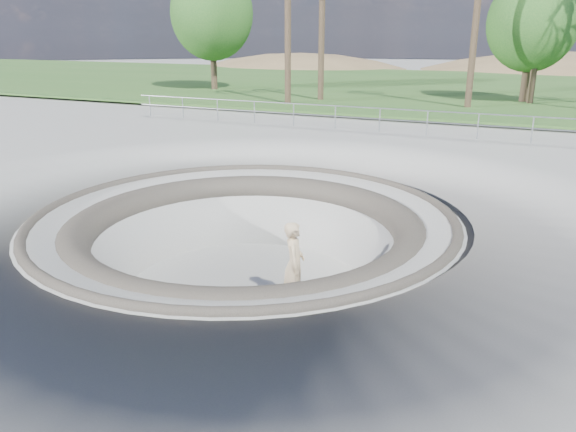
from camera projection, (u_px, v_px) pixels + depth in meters
The scene contains 9 objects.
ground at pixel (245, 215), 13.64m from camera, with size 180.00×180.00×0.00m, color #A8A7A2.
skate_bowl at pixel (246, 283), 14.21m from camera, with size 14.00×14.00×4.10m.
grass_strip at pixel (457, 87), 42.99m from camera, with size 180.00×36.00×0.12m.
distant_hills at pixel (516, 136), 63.82m from camera, with size 103.20×45.00×28.60m.
safety_railing at pixel (380, 120), 23.80m from camera, with size 25.00×0.06×1.03m.
skateboard at pixel (294, 303), 13.17m from camera, with size 0.87×0.37×0.09m.
skater at pixel (294, 263), 12.85m from camera, with size 0.73×0.48×2.00m, color #D8B88B.
bushy_tree_left at pixel (212, 13), 39.27m from camera, with size 5.92×5.38×8.54m.
bushy_tree_mid at pixel (533, 23), 32.19m from camera, with size 5.11×4.65×7.37m.
Camera 1 is at (6.31, -11.37, 4.23)m, focal length 35.00 mm.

